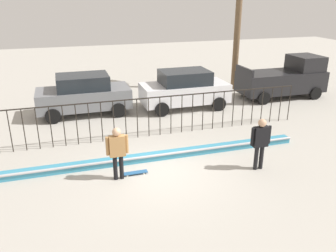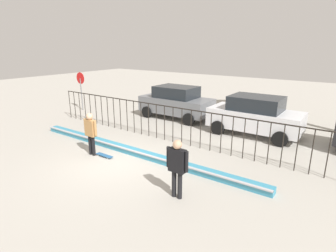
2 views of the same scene
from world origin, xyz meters
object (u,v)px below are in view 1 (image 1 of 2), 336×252
skateboard (135,173)px  parked_car_white (185,89)px  skateboarder (117,149)px  parked_car_gray (84,94)px  camera_operator (261,140)px  pickup_truck (285,79)px

skateboard → parked_car_white: parked_car_white is taller
skateboarder → skateboard: size_ratio=2.14×
parked_car_white → parked_car_gray: bearing=172.3°
camera_operator → parked_car_white: parked_car_white is taller
skateboard → parked_car_white: (3.85, 6.12, 0.91)m
parked_car_gray → pickup_truck: pickup_truck is taller
skateboarder → skateboard: (0.55, 0.13, -0.97)m
skateboard → parked_car_gray: bearing=95.0°
parked_car_white → skateboarder: bearing=-127.1°
parked_car_gray → parked_car_white: size_ratio=1.00×
camera_operator → skateboard: bearing=17.1°
camera_operator → parked_car_gray: size_ratio=0.41×
skateboard → parked_car_gray: 6.75m
skateboard → camera_operator: camera_operator is taller
skateboarder → pickup_truck: pickup_truck is taller
skateboard → camera_operator: (3.96, -0.82, 0.99)m
parked_car_gray → pickup_truck: 10.83m
camera_operator → parked_car_white: (-0.11, 6.94, -0.08)m
pickup_truck → skateboard: bearing=-144.7°
skateboarder → parked_car_white: parked_car_white is taller
camera_operator → parked_car_gray: parked_car_gray is taller
skateboard → pickup_truck: pickup_truck is taller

